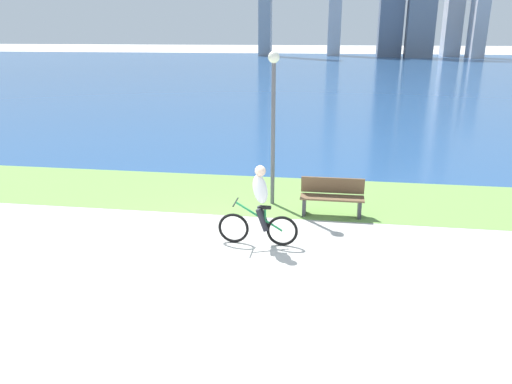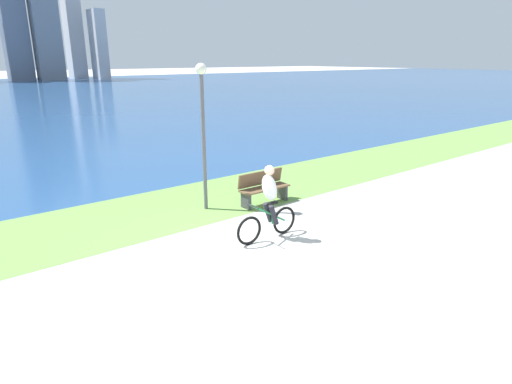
% 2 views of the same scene
% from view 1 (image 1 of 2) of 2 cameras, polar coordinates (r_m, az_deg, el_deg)
% --- Properties ---
extents(ground_plane, '(300.00, 300.00, 0.00)m').
position_cam_1_polar(ground_plane, '(10.02, -5.09, -6.84)').
color(ground_plane, '#B2AFA8').
extents(grass_strip_bayside, '(120.00, 3.38, 0.01)m').
position_cam_1_polar(grass_strip_bayside, '(13.42, -1.35, -0.18)').
color(grass_strip_bayside, '#6B9947').
rests_on(grass_strip_bayside, ground).
extents(bay_water_surface, '(300.00, 86.07, 0.00)m').
position_cam_1_polar(bay_water_surface, '(57.47, 6.66, 13.77)').
color(bay_water_surface, navy).
rests_on(bay_water_surface, ground).
extents(cyclist_lead, '(1.66, 0.52, 1.68)m').
position_cam_1_polar(cyclist_lead, '(10.00, 0.41, -1.63)').
color(cyclist_lead, black).
rests_on(cyclist_lead, ground).
extents(bench_near_path, '(1.50, 0.47, 0.90)m').
position_cam_1_polar(bench_near_path, '(11.89, 8.76, -0.57)').
color(bench_near_path, brown).
rests_on(bench_near_path, ground).
extents(lamppost_tall, '(0.28, 0.28, 3.76)m').
position_cam_1_polar(lamppost_tall, '(12.09, 2.01, 9.83)').
color(lamppost_tall, '#595960').
rests_on(lamppost_tall, ground).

